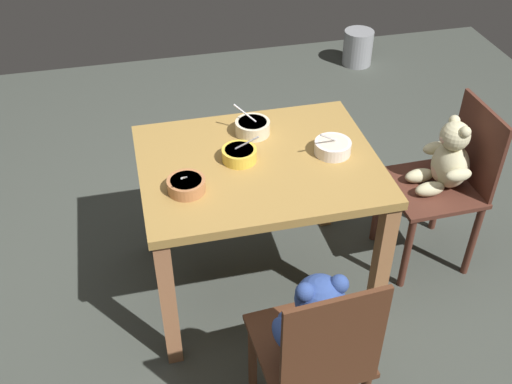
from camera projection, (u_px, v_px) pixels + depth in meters
name	position (u px, v px, depth m)	size (l,w,h in m)	color
ground_plane	(258.00, 284.00, 3.07)	(5.20, 5.20, 0.04)	#40453E
dining_table	(259.00, 183.00, 2.67)	(1.02, 0.81, 0.74)	olive
teddy_chair_near_front	(316.00, 334.00, 2.09)	(0.41, 0.42, 0.89)	#4D2B19
teddy_chair_near_right	(446.00, 170.00, 2.88)	(0.42, 0.42, 0.86)	#4F291E
porridge_bowl_terracotta_near_left	(186.00, 185.00, 2.42)	(0.15, 0.16, 0.13)	#B77548
porridge_bowl_white_near_right	(333.00, 147.00, 2.62)	(0.16, 0.16, 0.13)	silver
porridge_bowl_cream_far_center	(253.00, 127.00, 2.74)	(0.16, 0.16, 0.14)	beige
porridge_bowl_yellow_center	(239.00, 154.00, 2.58)	(0.16, 0.15, 0.13)	yellow
metal_pail	(358.00, 48.00, 4.85)	(0.23, 0.23, 0.28)	#93969B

